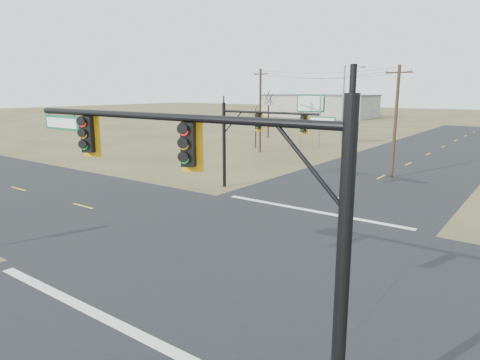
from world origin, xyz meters
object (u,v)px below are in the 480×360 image
at_px(streetlight_c, 345,101).
at_px(bare_tree_b, 269,97).
at_px(highway_sign, 311,110).
at_px(mast_arm_far, 261,129).
at_px(bare_tree_a, 256,113).
at_px(mast_arm_near, 198,175).
at_px(utility_pole_near, 396,120).
at_px(utility_pole_far, 260,109).

bearing_deg(streetlight_c, bare_tree_b, -168.94).
bearing_deg(highway_sign, mast_arm_far, -92.64).
distance_m(streetlight_c, bare_tree_b, 13.22).
bearing_deg(bare_tree_a, streetlight_c, 46.70).
height_order(mast_arm_near, bare_tree_b, bare_tree_b).
bearing_deg(highway_sign, streetlight_c, 27.67).
distance_m(mast_arm_far, utility_pole_near, 12.25).
bearing_deg(bare_tree_b, utility_pole_near, -38.37).
relative_size(utility_pole_near, streetlight_c, 0.90).
relative_size(mast_arm_far, bare_tree_b, 1.18).
bearing_deg(utility_pole_far, highway_sign, 72.58).
relative_size(mast_arm_far, bare_tree_a, 1.60).
bearing_deg(mast_arm_near, bare_tree_b, 96.28).
relative_size(mast_arm_near, mast_arm_far, 1.17).
height_order(streetlight_c, bare_tree_b, streetlight_c).
bearing_deg(streetlight_c, mast_arm_near, -49.98).
distance_m(highway_sign, bare_tree_b, 11.71).
xyz_separation_m(mast_arm_near, bare_tree_b, (-28.28, 47.32, 0.81)).
bearing_deg(utility_pole_far, streetlight_c, 64.38).
height_order(mast_arm_near, mast_arm_far, mast_arm_near).
xyz_separation_m(highway_sign, streetlight_c, (2.98, 3.55, 1.10)).
bearing_deg(highway_sign, utility_pole_near, -65.26).
height_order(utility_pole_near, streetlight_c, streetlight_c).
height_order(mast_arm_far, utility_pole_near, utility_pole_near).
bearing_deg(mast_arm_far, mast_arm_near, -68.43).
distance_m(highway_sign, streetlight_c, 4.77).
bearing_deg(highway_sign, bare_tree_a, -157.73).
bearing_deg(utility_pole_near, highway_sign, 137.01).
xyz_separation_m(highway_sign, bare_tree_b, (-10.02, 5.89, 1.41)).
distance_m(utility_pole_near, bare_tree_a, 21.34).
relative_size(mast_arm_near, highway_sign, 1.59).
distance_m(utility_pole_near, bare_tree_b, 31.35).
height_order(mast_arm_near, utility_pole_near, utility_pole_near).
bearing_deg(utility_pole_far, mast_arm_far, -56.20).
xyz_separation_m(bare_tree_a, bare_tree_b, (-5.06, 10.78, 1.63)).
bearing_deg(bare_tree_a, utility_pole_near, -23.96).
height_order(bare_tree_a, bare_tree_b, bare_tree_b).
height_order(highway_sign, bare_tree_a, highway_sign).
height_order(utility_pole_near, utility_pole_far, utility_pole_far).
xyz_separation_m(utility_pole_far, highway_sign, (2.43, 7.73, -0.33)).
bearing_deg(bare_tree_b, bare_tree_a, -64.87).
distance_m(bare_tree_a, bare_tree_b, 12.01).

